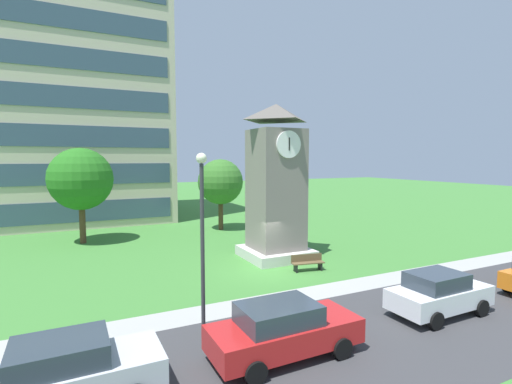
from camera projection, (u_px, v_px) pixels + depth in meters
name	position (u px, v px, depth m)	size (l,w,h in m)	color
ground_plane	(268.00, 271.00, 20.52)	(160.00, 160.00, 0.00)	#3D7A33
street_asphalt	(379.00, 334.00, 13.06)	(120.00, 7.20, 0.01)	#38383A
kerb_strip	(308.00, 294.00, 17.00)	(120.00, 1.60, 0.01)	#9E9E99
office_building	(67.00, 75.00, 37.27)	(18.11, 14.53, 28.80)	beige
clock_tower	(276.00, 191.00, 22.94)	(3.83, 3.83, 9.37)	slate
park_bench	(308.00, 262.00, 20.53)	(1.86, 0.80, 0.88)	brown
street_lamp	(202.00, 224.00, 12.76)	(0.36, 0.36, 6.28)	#333338
tree_by_building	(221.00, 182.00, 32.23)	(3.87, 3.87, 6.08)	#513823
tree_streetside	(81.00, 179.00, 26.91)	(4.46, 4.46, 6.89)	#513823
parked_car_silver	(68.00, 372.00, 9.25)	(4.43, 2.05, 1.69)	silver
parked_car_red	(283.00, 329.00, 11.56)	(4.76, 2.12, 1.69)	red
parked_car_white	(439.00, 293.00, 14.69)	(4.21, 1.99, 1.69)	silver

